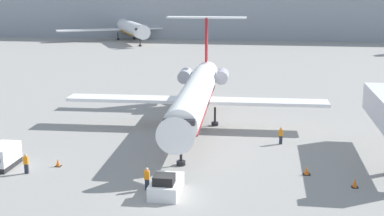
{
  "coord_description": "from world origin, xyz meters",
  "views": [
    {
      "loc": [
        7.07,
        -36.97,
        15.97
      ],
      "look_at": [
        0.0,
        13.98,
        3.74
      ],
      "focal_mm": 50.0,
      "sensor_mm": 36.0,
      "label": 1
    }
  ],
  "objects_px": {
    "worker_on_apron": "(26,163)",
    "airplane_parked_far_right": "(127,26)",
    "worker_near_tug": "(147,178)",
    "pushback_tug": "(166,185)",
    "worker_by_wing": "(281,135)",
    "traffic_cone_right": "(307,171)",
    "traffic_cone_mid": "(355,183)",
    "traffic_cone_left": "(58,163)",
    "airplane_main": "(196,94)",
    "luggage_cart": "(3,156)"
  },
  "relations": [
    {
      "from": "worker_on_apron",
      "to": "airplane_parked_far_right",
      "type": "relative_size",
      "value": 0.05
    },
    {
      "from": "airplane_main",
      "to": "luggage_cart",
      "type": "relative_size",
      "value": 9.03
    },
    {
      "from": "worker_by_wing",
      "to": "traffic_cone_left",
      "type": "bearing_deg",
      "value": -154.29
    },
    {
      "from": "worker_on_apron",
      "to": "traffic_cone_left",
      "type": "distance_m",
      "value": 2.92
    },
    {
      "from": "pushback_tug",
      "to": "worker_near_tug",
      "type": "bearing_deg",
      "value": 162.82
    },
    {
      "from": "airplane_main",
      "to": "traffic_cone_right",
      "type": "relative_size",
      "value": 45.89
    },
    {
      "from": "pushback_tug",
      "to": "traffic_cone_left",
      "type": "height_order",
      "value": "pushback_tug"
    },
    {
      "from": "worker_near_tug",
      "to": "worker_on_apron",
      "type": "xyz_separation_m",
      "value": [
        -11.0,
        2.24,
        -0.07
      ]
    },
    {
      "from": "pushback_tug",
      "to": "traffic_cone_mid",
      "type": "height_order",
      "value": "pushback_tug"
    },
    {
      "from": "luggage_cart",
      "to": "airplane_parked_far_right",
      "type": "height_order",
      "value": "airplane_parked_far_right"
    },
    {
      "from": "traffic_cone_right",
      "to": "airplane_parked_far_right",
      "type": "bearing_deg",
      "value": 112.56
    },
    {
      "from": "airplane_main",
      "to": "traffic_cone_mid",
      "type": "bearing_deg",
      "value": -47.24
    },
    {
      "from": "traffic_cone_right",
      "to": "traffic_cone_mid",
      "type": "relative_size",
      "value": 0.89
    },
    {
      "from": "worker_near_tug",
      "to": "traffic_cone_left",
      "type": "relative_size",
      "value": 2.69
    },
    {
      "from": "airplane_main",
      "to": "traffic_cone_right",
      "type": "bearing_deg",
      "value": -50.45
    },
    {
      "from": "luggage_cart",
      "to": "airplane_parked_far_right",
      "type": "relative_size",
      "value": 0.1
    },
    {
      "from": "worker_on_apron",
      "to": "traffic_cone_mid",
      "type": "height_order",
      "value": "worker_on_apron"
    },
    {
      "from": "airplane_main",
      "to": "luggage_cart",
      "type": "distance_m",
      "value": 21.74
    },
    {
      "from": "worker_near_tug",
      "to": "airplane_parked_far_right",
      "type": "distance_m",
      "value": 110.98
    },
    {
      "from": "airplane_main",
      "to": "worker_by_wing",
      "type": "height_order",
      "value": "airplane_main"
    },
    {
      "from": "worker_near_tug",
      "to": "worker_by_wing",
      "type": "height_order",
      "value": "worker_near_tug"
    },
    {
      "from": "worker_by_wing",
      "to": "airplane_main",
      "type": "bearing_deg",
      "value": 151.03
    },
    {
      "from": "pushback_tug",
      "to": "traffic_cone_mid",
      "type": "distance_m",
      "value": 15.01
    },
    {
      "from": "pushback_tug",
      "to": "worker_near_tug",
      "type": "distance_m",
      "value": 1.71
    },
    {
      "from": "airplane_parked_far_right",
      "to": "worker_near_tug",
      "type": "bearing_deg",
      "value": -74.52
    },
    {
      "from": "traffic_cone_mid",
      "to": "airplane_parked_far_right",
      "type": "height_order",
      "value": "airplane_parked_far_right"
    },
    {
      "from": "traffic_cone_right",
      "to": "airplane_parked_far_right",
      "type": "relative_size",
      "value": 0.02
    },
    {
      "from": "traffic_cone_left",
      "to": "airplane_parked_far_right",
      "type": "bearing_deg",
      "value": 101.34
    },
    {
      "from": "airplane_parked_far_right",
      "to": "traffic_cone_right",
      "type": "bearing_deg",
      "value": -67.44
    },
    {
      "from": "pushback_tug",
      "to": "worker_by_wing",
      "type": "bearing_deg",
      "value": 57.62
    },
    {
      "from": "luggage_cart",
      "to": "worker_near_tug",
      "type": "xyz_separation_m",
      "value": [
        13.7,
        -3.48,
        -0.01
      ]
    },
    {
      "from": "traffic_cone_right",
      "to": "airplane_parked_far_right",
      "type": "distance_m",
      "value": 110.17
    },
    {
      "from": "airplane_main",
      "to": "pushback_tug",
      "type": "bearing_deg",
      "value": -89.21
    },
    {
      "from": "worker_on_apron",
      "to": "airplane_main",
      "type": "bearing_deg",
      "value": 53.53
    },
    {
      "from": "worker_by_wing",
      "to": "airplane_parked_far_right",
      "type": "relative_size",
      "value": 0.05
    },
    {
      "from": "worker_near_tug",
      "to": "traffic_cone_mid",
      "type": "xyz_separation_m",
      "value": [
        16.24,
        2.81,
        -0.61
      ]
    },
    {
      "from": "pushback_tug",
      "to": "airplane_parked_far_right",
      "type": "xyz_separation_m",
      "value": [
        -31.21,
        107.42,
        3.1
      ]
    },
    {
      "from": "worker_near_tug",
      "to": "traffic_cone_mid",
      "type": "height_order",
      "value": "worker_near_tug"
    },
    {
      "from": "traffic_cone_left",
      "to": "traffic_cone_right",
      "type": "xyz_separation_m",
      "value": [
        21.67,
        0.93,
        0.0
      ]
    },
    {
      "from": "worker_on_apron",
      "to": "traffic_cone_left",
      "type": "height_order",
      "value": "worker_on_apron"
    },
    {
      "from": "traffic_cone_left",
      "to": "worker_on_apron",
      "type": "bearing_deg",
      "value": -133.81
    },
    {
      "from": "worker_near_tug",
      "to": "worker_on_apron",
      "type": "bearing_deg",
      "value": 168.5
    },
    {
      "from": "traffic_cone_mid",
      "to": "traffic_cone_right",
      "type": "bearing_deg",
      "value": 146.03
    },
    {
      "from": "luggage_cart",
      "to": "worker_by_wing",
      "type": "distance_m",
      "value": 26.44
    },
    {
      "from": "luggage_cart",
      "to": "traffic_cone_right",
      "type": "xyz_separation_m",
      "value": [
        26.35,
        1.76,
        -0.66
      ]
    },
    {
      "from": "pushback_tug",
      "to": "traffic_cone_mid",
      "type": "xyz_separation_m",
      "value": [
        14.64,
        3.31,
        -0.29
      ]
    },
    {
      "from": "pushback_tug",
      "to": "worker_by_wing",
      "type": "height_order",
      "value": "pushback_tug"
    },
    {
      "from": "pushback_tug",
      "to": "airplane_parked_far_right",
      "type": "bearing_deg",
      "value": 106.2
    },
    {
      "from": "pushback_tug",
      "to": "worker_on_apron",
      "type": "relative_size",
      "value": 2.34
    },
    {
      "from": "worker_by_wing",
      "to": "traffic_cone_right",
      "type": "xyz_separation_m",
      "value": [
        2.0,
        -8.54,
        -0.59
      ]
    }
  ]
}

